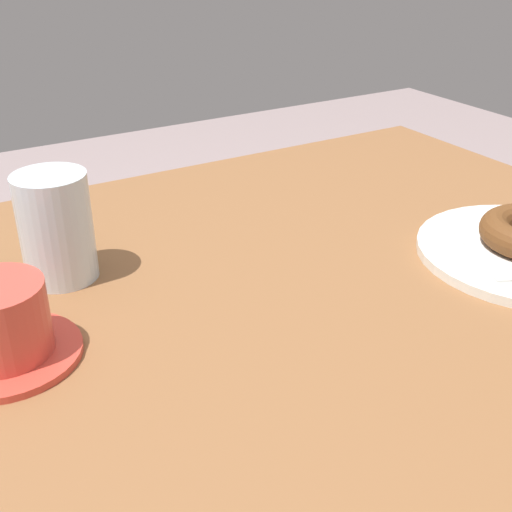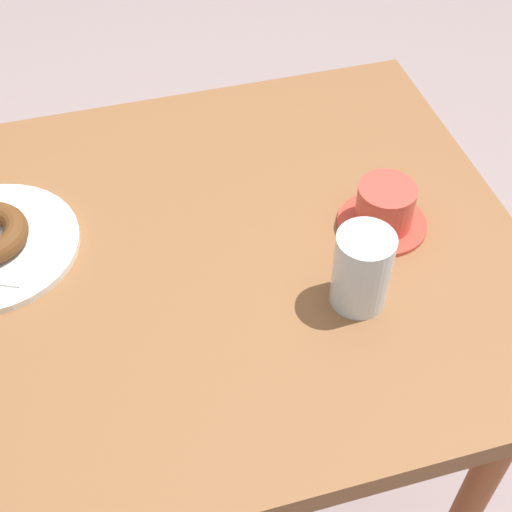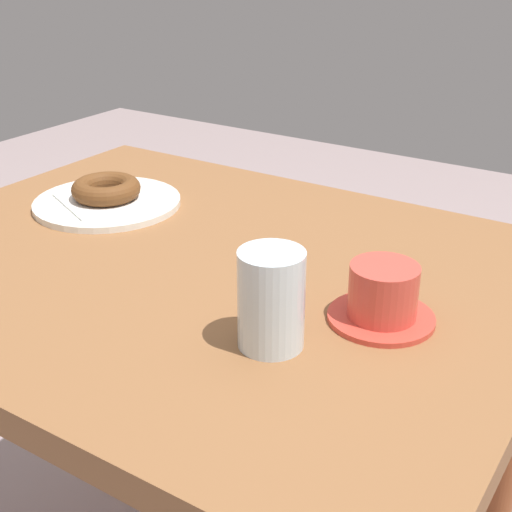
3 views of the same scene
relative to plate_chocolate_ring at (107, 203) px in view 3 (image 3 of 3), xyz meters
name	(u,v)px [view 3 (image 3 of 3)]	position (x,y,z in m)	size (l,w,h in m)	color
table	(198,325)	(0.24, -0.08, -0.11)	(0.90, 0.71, 0.77)	brown
plate_chocolate_ring	(107,203)	(0.00, 0.00, 0.00)	(0.23, 0.23, 0.01)	white
napkin_chocolate_ring	(107,199)	(0.00, 0.00, 0.01)	(0.13, 0.13, 0.00)	white
donut_chocolate_ring	(106,189)	(0.00, 0.00, 0.02)	(0.11, 0.11, 0.03)	brown
water_glass	(271,300)	(0.43, -0.21, 0.05)	(0.07, 0.07, 0.11)	silver
coffee_cup	(383,295)	(0.51, -0.10, 0.03)	(0.12, 0.12, 0.07)	#D14233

